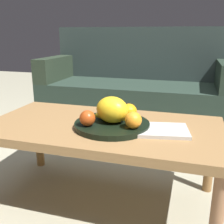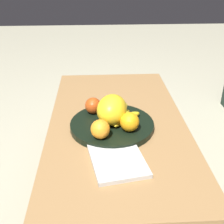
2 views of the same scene
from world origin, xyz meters
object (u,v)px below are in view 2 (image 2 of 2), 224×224
object	(u,v)px
fruit_bowl	(112,125)
orange_left	(130,122)
melon_large_front	(112,110)
coffee_table	(117,130)
apple_front	(93,106)
banana_bunch	(121,115)
magazine	(117,158)
orange_front	(100,129)

from	to	relation	value
fruit_bowl	orange_left	world-z (taller)	orange_left
fruit_bowl	melon_large_front	xyz separation A→B (m)	(0.00, -0.00, 0.07)
coffee_table	apple_front	size ratio (longest dim) A/B	15.81
apple_front	banana_bunch	bearing A→B (deg)	56.45
fruit_bowl	magazine	size ratio (longest dim) A/B	1.40
apple_front	banana_bunch	distance (m)	0.14
fruit_bowl	apple_front	bearing A→B (deg)	-139.20
coffee_table	orange_front	world-z (taller)	orange_front
fruit_bowl	magazine	distance (m)	0.22
coffee_table	banana_bunch	distance (m)	0.11
fruit_bowl	apple_front	distance (m)	0.13
fruit_bowl	orange_front	xyz separation A→B (m)	(0.11, -0.05, 0.05)
orange_left	fruit_bowl	bearing A→B (deg)	-134.57
orange_front	banana_bunch	bearing A→B (deg)	144.09
orange_front	magazine	xyz separation A→B (m)	(0.11, 0.05, -0.05)
melon_large_front	orange_front	bearing A→B (deg)	-24.37
banana_bunch	magazine	xyz separation A→B (m)	(0.23, -0.04, -0.04)
apple_front	fruit_bowl	bearing A→B (deg)	40.80
orange_front	apple_front	world-z (taller)	orange_front
melon_large_front	banana_bunch	world-z (taller)	melon_large_front
coffee_table	orange_left	distance (m)	0.17
coffee_table	fruit_bowl	xyz separation A→B (m)	(0.06, -0.03, 0.06)
fruit_bowl	banana_bunch	world-z (taller)	banana_bunch
coffee_table	banana_bunch	size ratio (longest dim) A/B	6.62
orange_front	melon_large_front	bearing A→B (deg)	155.63
fruit_bowl	orange_left	bearing A→B (deg)	45.43
fruit_bowl	melon_large_front	bearing A→B (deg)	-22.16
apple_front	banana_bunch	size ratio (longest dim) A/B	0.42
apple_front	magazine	size ratio (longest dim) A/B	0.29
coffee_table	fruit_bowl	world-z (taller)	fruit_bowl
orange_left	apple_front	distance (m)	0.21
coffee_table	melon_large_front	size ratio (longest dim) A/B	7.32
fruit_bowl	banana_bunch	distance (m)	0.06
fruit_bowl	melon_large_front	distance (m)	0.07
orange_left	apple_front	bearing A→B (deg)	-137.19
orange_front	orange_left	size ratio (longest dim) A/B	0.96
coffee_table	orange_front	xyz separation A→B (m)	(0.17, -0.08, 0.11)
coffee_table	magazine	size ratio (longest dim) A/B	4.52
banana_bunch	magazine	bearing A→B (deg)	-8.54
fruit_bowl	banana_bunch	size ratio (longest dim) A/B	2.06
apple_front	orange_front	bearing A→B (deg)	7.81
magazine	orange_left	bearing A→B (deg)	148.02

